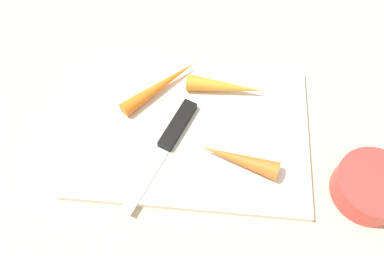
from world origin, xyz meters
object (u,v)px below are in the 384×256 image
at_px(knife, 174,132).
at_px(carrot_longest, 161,85).
at_px(cutting_board, 192,130).
at_px(small_bowl, 371,187).
at_px(carrot_shortest, 238,159).
at_px(carrot_medium, 226,87).

relative_size(knife, carrot_longest, 1.28).
bearing_deg(cutting_board, small_bowl, -16.50).
bearing_deg(carrot_shortest, carrot_longest, -28.73).
distance_m(carrot_longest, small_bowl, 0.35).
bearing_deg(cutting_board, carrot_shortest, -36.59).
xyz_separation_m(carrot_shortest, small_bowl, (0.19, -0.02, -0.01)).
bearing_deg(knife, small_bowl, 99.37).
xyz_separation_m(carrot_shortest, carrot_medium, (-0.02, 0.13, -0.00)).
xyz_separation_m(carrot_shortest, carrot_longest, (-0.13, 0.12, -0.00)).
bearing_deg(carrot_medium, knife, -127.99).
distance_m(cutting_board, small_bowl, 0.27).
height_order(cutting_board, carrot_shortest, carrot_shortest).
bearing_deg(small_bowl, cutting_board, 163.50).
distance_m(cutting_board, carrot_medium, 0.09).
height_order(carrot_longest, carrot_medium, carrot_medium).
height_order(knife, small_bowl, small_bowl).
bearing_deg(small_bowl, carrot_longest, 155.29).
bearing_deg(carrot_medium, carrot_shortest, -76.60).
bearing_deg(carrot_shortest, knife, -7.54).
bearing_deg(carrot_longest, knife, -115.57).
relative_size(carrot_shortest, carrot_longest, 0.78).
bearing_deg(knife, carrot_shortest, 89.66).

